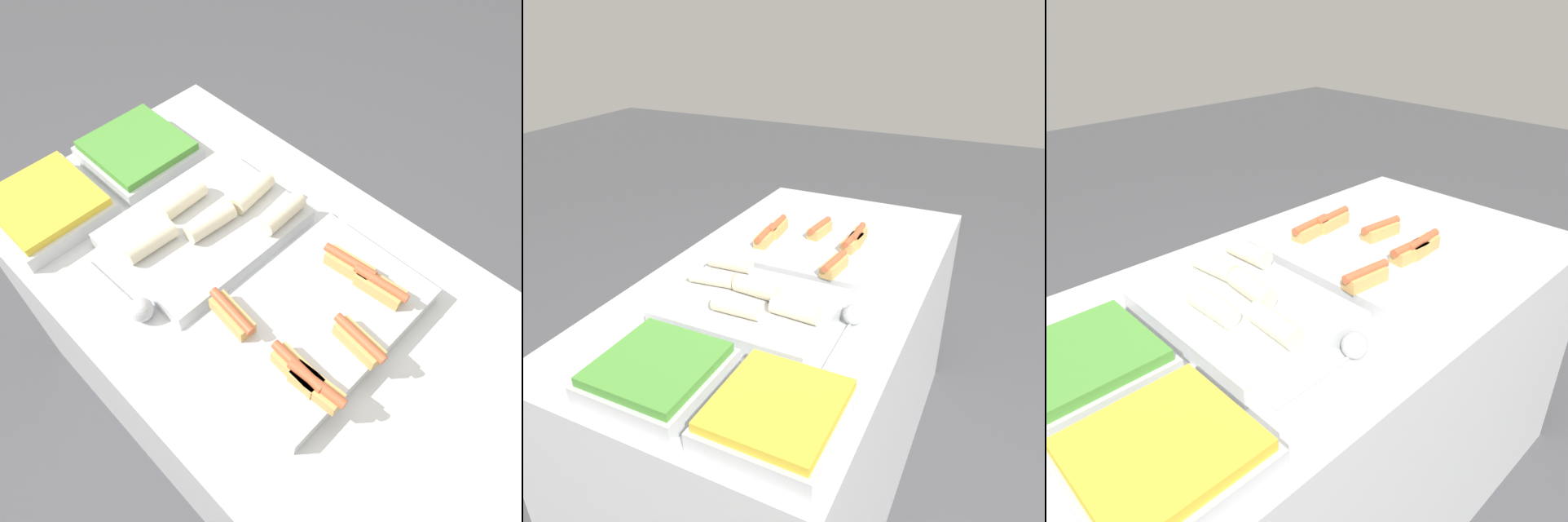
{
  "view_description": "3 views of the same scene",
  "coord_description": "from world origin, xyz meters",
  "views": [
    {
      "loc": [
        0.46,
        -0.52,
        1.93
      ],
      "look_at": [
        -0.06,
        0.0,
        0.94
      ],
      "focal_mm": 35.0,
      "sensor_mm": 36.0,
      "label": 1
    },
    {
      "loc": [
        -1.36,
        -0.62,
        1.67
      ],
      "look_at": [
        -0.06,
        0.0,
        0.94
      ],
      "focal_mm": 35.0,
      "sensor_mm": 36.0,
      "label": 2
    },
    {
      "loc": [
        -0.86,
        -0.83,
        1.56
      ],
      "look_at": [
        -0.06,
        0.0,
        0.94
      ],
      "focal_mm": 35.0,
      "sensor_mm": 36.0,
      "label": 3
    }
  ],
  "objects": [
    {
      "name": "tray_side_front",
      "position": [
        -0.63,
        -0.26,
        0.9
      ],
      "size": [
        0.29,
        0.28,
        0.07
      ],
      "color": "silver",
      "rests_on": "counter"
    },
    {
      "name": "counter",
      "position": [
        0.0,
        0.0,
        0.43
      ],
      "size": [
        1.62,
        0.87,
        0.86
      ],
      "color": "silver",
      "rests_on": "ground_plane"
    },
    {
      "name": "tray_hotdogs",
      "position": [
        0.13,
        -0.0,
        0.89
      ],
      "size": [
        0.4,
        0.52,
        0.1
      ],
      "color": "silver",
      "rests_on": "counter"
    },
    {
      "name": "ground_plane",
      "position": [
        0.0,
        0.0,
        0.0
      ],
      "size": [
        12.0,
        12.0,
        0.0
      ],
      "primitive_type": "plane",
      "color": "#4C4C51"
    },
    {
      "name": "serving_spoon_near",
      "position": [
        -0.19,
        -0.28,
        0.89
      ],
      "size": [
        0.26,
        0.06,
        0.06
      ],
      "color": "#B2B5BA",
      "rests_on": "counter"
    },
    {
      "name": "tray_side_back",
      "position": [
        -0.63,
        0.05,
        0.9
      ],
      "size": [
        0.29,
        0.28,
        0.07
      ],
      "color": "silver",
      "rests_on": "counter"
    },
    {
      "name": "tray_wraps",
      "position": [
        -0.27,
        0.01,
        0.89
      ],
      "size": [
        0.37,
        0.48,
        0.1
      ],
      "color": "silver",
      "rests_on": "counter"
    }
  ]
}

